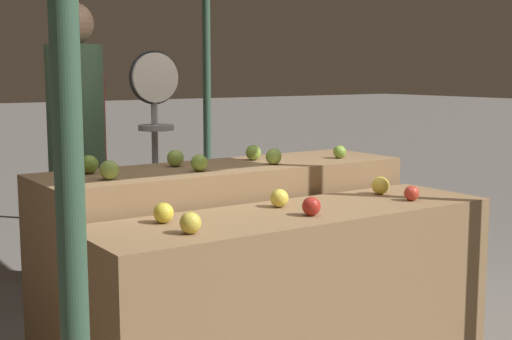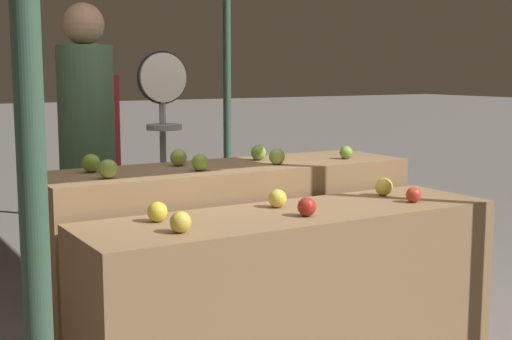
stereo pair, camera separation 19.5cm
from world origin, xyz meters
The scene contains 18 objects.
display_counter_front centered at (0.00, 0.00, 0.41)m, with size 1.93×0.55×0.82m, color olive.
display_counter_back centered at (0.00, 0.60, 0.48)m, with size 1.93×0.55×0.96m, color olive.
apple_front_0 centered at (-0.60, -0.12, 0.86)m, with size 0.08×0.08×0.08m, color gold.
apple_front_1 centered at (-0.01, -0.11, 0.86)m, with size 0.08×0.08×0.08m, color #AD281E.
apple_front_2 centered at (0.60, -0.10, 0.86)m, with size 0.07×0.07×0.07m, color red.
apple_front_3 centered at (-0.60, 0.11, 0.86)m, with size 0.08×0.08×0.08m, color gold.
apple_front_4 centered at (-0.01, 0.12, 0.86)m, with size 0.08×0.08×0.08m, color yellow.
apple_front_5 centered at (0.61, 0.11, 0.87)m, with size 0.09×0.09×0.09m, color yellow.
apple_back_0 centered at (-0.67, 0.48, 1.00)m, with size 0.09×0.09×0.09m, color #8EB247.
apple_back_1 centered at (-0.21, 0.49, 1.00)m, with size 0.08×0.08×0.08m, color #84AD3D.
apple_back_2 centered at (0.22, 0.49, 1.00)m, with size 0.08×0.08×0.08m, color #8EB247.
apple_back_3 centered at (0.67, 0.50, 0.99)m, with size 0.07×0.07×0.07m, color #7AA338.
apple_back_4 centered at (-0.68, 0.71, 1.00)m, with size 0.09×0.09×0.09m, color #7AA338.
apple_back_5 centered at (-0.23, 0.71, 1.00)m, with size 0.08×0.08×0.08m, color #8EB247.
apple_back_6 centered at (0.24, 0.70, 1.00)m, with size 0.08×0.08×0.08m, color #84AD3D.
produce_scale centered at (-0.10, 1.17, 1.13)m, with size 0.30×0.20×1.54m.
person_vendor_at_scale centered at (-0.44, 1.52, 1.07)m, with size 0.42×0.42×1.82m.
person_customer_left centered at (-0.21, 2.09, 0.94)m, with size 0.46×0.46×1.62m.
Camera 1 is at (-1.88, -2.44, 1.43)m, focal length 50.00 mm.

